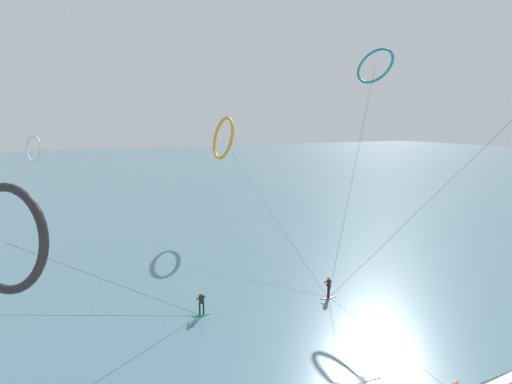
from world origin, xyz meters
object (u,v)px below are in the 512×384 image
object	(u,v)px
surfer_violet	(329,289)
kite_amber	(223,138)
kite_ivory	(33,149)
kite_charcoal	(5,239)
surfer_emerald	(201,305)
kite_teal	(375,66)

from	to	relation	value
surfer_violet	kite_amber	distance (m)	25.39
kite_ivory	kite_charcoal	distance (m)	42.82
surfer_violet	kite_ivory	world-z (taller)	kite_ivory
surfer_violet	kite_charcoal	bearing A→B (deg)	115.38
kite_ivory	kite_charcoal	bearing A→B (deg)	-30.47
kite_charcoal	surfer_violet	bearing A→B (deg)	52.45
surfer_emerald	kite_amber	xyz separation A→B (m)	(9.57, 21.62, 10.63)
kite_ivory	kite_amber	world-z (taller)	kite_amber
surfer_emerald	surfer_violet	xyz separation A→B (m)	(9.69, -1.44, 0.00)
surfer_violet	kite_teal	bearing A→B (deg)	-33.36
kite_amber	kite_teal	xyz separation A→B (m)	(11.62, -13.70, 7.64)
surfer_emerald	surfer_violet	world-z (taller)	same
kite_ivory	kite_teal	distance (m)	46.68
kite_charcoal	kite_teal	bearing A→B (deg)	65.59
kite_ivory	kite_amber	xyz separation A→B (m)	(22.35, -16.89, 1.81)
kite_teal	kite_ivory	bearing A→B (deg)	-146.92
kite_teal	surfer_violet	bearing A→B (deg)	-65.79
surfer_emerald	kite_teal	bearing A→B (deg)	18.89
kite_charcoal	kite_teal	distance (m)	35.58
kite_amber	kite_charcoal	size ratio (longest dim) A/B	2.04
surfer_violet	kite_charcoal	size ratio (longest dim) A/B	0.13
surfer_emerald	kite_charcoal	world-z (taller)	kite_charcoal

